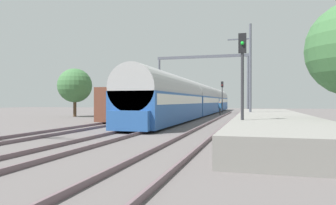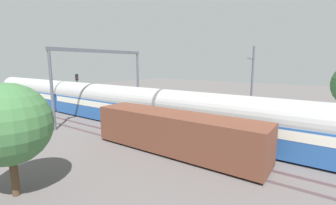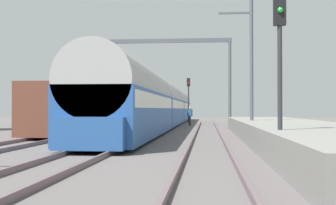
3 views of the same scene
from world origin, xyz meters
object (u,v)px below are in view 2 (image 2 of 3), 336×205
Objects in this scene: freight_car at (175,132)px; railway_signal_far at (77,86)px; person_crossing at (117,106)px; catenary_gantry at (102,70)px; passenger_train at (106,102)px.

railway_signal_far is at bearing 74.06° from freight_car.
railway_signal_far reaches higher than freight_car.
person_crossing is at bearing 64.06° from freight_car.
person_crossing is at bearing -86.61° from railway_signal_far.
railway_signal_far is (-0.45, 7.53, 2.09)m from person_crossing.
person_crossing is 5.16m from catenary_gantry.
passenger_train is 3.78× the size of freight_car.
person_crossing is 7.83m from railway_signal_far.
freight_car is 1.06× the size of catenary_gantry.
passenger_train is at bearing 72.19° from freight_car.
freight_car is at bearing -107.23° from catenary_gantry.
catenary_gantry is at bearing 72.77° from freight_car.
freight_car is (-3.92, -12.21, -0.50)m from passenger_train.
passenger_train is 8.54m from railway_signal_far.
railway_signal_far reaches higher than passenger_train.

